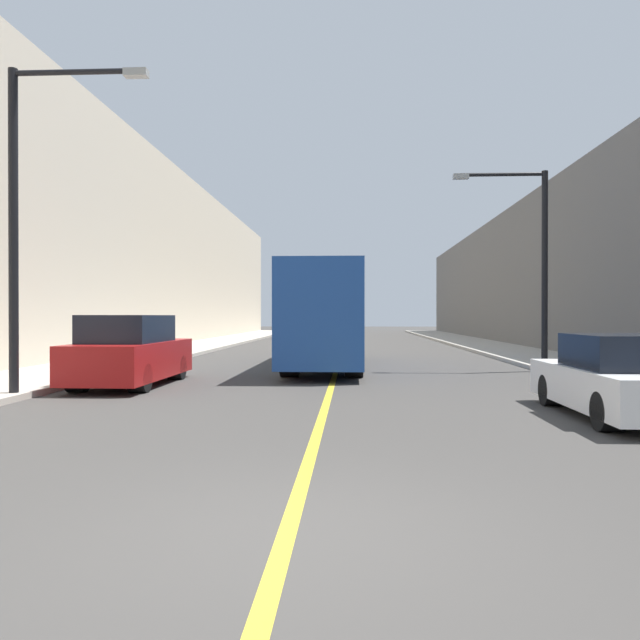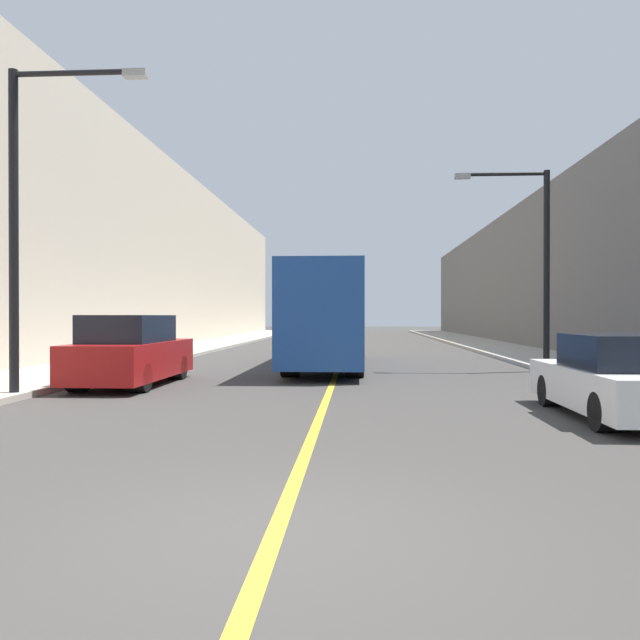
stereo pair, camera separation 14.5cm
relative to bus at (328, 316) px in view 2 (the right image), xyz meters
name	(u,v)px [view 2 (the right image)]	position (x,y,z in m)	size (l,w,h in m)	color
ground_plane	(275,535)	(0.36, -16.48, -1.80)	(200.00, 200.00, 0.00)	#3F3D3A
sidewalk_left	(202,346)	(-7.85, 13.52, -1.73)	(3.56, 72.00, 0.14)	#B2AA9E
sidewalk_right	(494,347)	(8.58, 13.52, -1.73)	(3.56, 72.00, 0.14)	#B2AA9E
building_row_left	(137,253)	(-11.63, 13.52, 3.59)	(4.00, 72.00, 10.78)	beige
building_row_right	(564,273)	(12.36, 13.52, 2.38)	(4.00, 72.00, 8.36)	#66605B
road_center_line	(346,348)	(0.36, 13.52, -1.80)	(0.16, 72.00, 0.01)	gold
bus	(328,316)	(0.00, 0.00, 0.00)	(2.42, 10.75, 3.36)	#1E4793
parked_suv_left	(131,353)	(-4.80, -5.83, -0.96)	(1.89, 4.89, 1.81)	maroon
car_right_near	(617,380)	(5.56, -10.37, -1.14)	(1.76, 4.46, 1.47)	silver
street_lamp_left	(27,204)	(-6.07, -8.53, 2.39)	(3.04, 0.24, 6.95)	black
street_lamp_right	(536,251)	(6.77, -1.06, 2.07)	(3.04, 0.24, 6.33)	black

